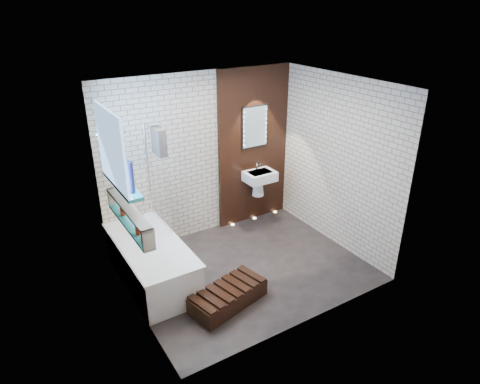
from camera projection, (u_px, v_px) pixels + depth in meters
ground at (245, 268)px, 6.09m from camera, size 3.20×3.20×0.00m
room_shell at (246, 186)px, 5.55m from camera, size 3.24×3.20×2.60m
walnut_panel at (253, 147)px, 6.99m from camera, size 1.30×0.06×2.60m
clerestory_window at (113, 156)px, 4.82m from camera, size 0.18×1.00×0.94m
display_niche at (129, 217)px, 4.98m from camera, size 0.14×1.30×0.26m
bathtub at (151, 262)px, 5.74m from camera, size 0.79×1.74×0.70m
bath_screen at (158, 178)px, 5.83m from camera, size 0.01×0.78×1.40m
towel at (159, 141)px, 5.48m from camera, size 0.11×0.28×0.36m
shower_head at (120, 131)px, 5.37m from camera, size 0.18×0.18×0.02m
washbasin at (259, 179)px, 7.05m from camera, size 0.50×0.36×0.58m
led_mirror at (255, 127)px, 6.81m from camera, size 0.50×0.02×0.70m
walnut_step at (228, 297)px, 5.35m from camera, size 1.07×0.66×0.22m
niche_bottles at (133, 223)px, 4.91m from camera, size 0.06×0.79×0.15m
sill_vases at (122, 173)px, 4.96m from camera, size 0.19×0.59×0.37m
floor_uplights at (254, 218)px, 7.47m from camera, size 0.96×0.06×0.01m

